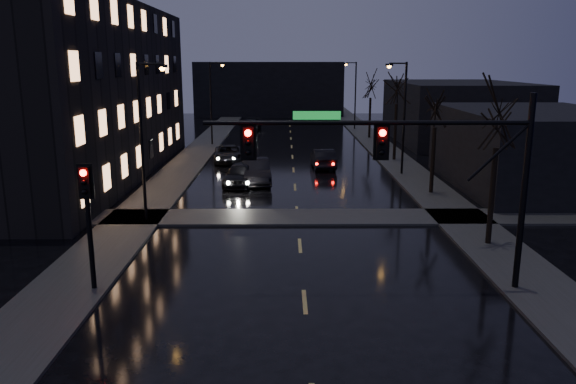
{
  "coord_description": "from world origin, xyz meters",
  "views": [
    {
      "loc": [
        -0.68,
        -9.81,
        7.99
      ],
      "look_at": [
        -0.55,
        10.82,
        3.2
      ],
      "focal_mm": 35.0,
      "sensor_mm": 36.0,
      "label": 1
    }
  ],
  "objects_px": {
    "oncoming_car_a": "(241,174)",
    "oncoming_car_c": "(229,154)",
    "oncoming_car_b": "(256,171)",
    "oncoming_car_d": "(251,125)",
    "lead_car": "(323,158)"
  },
  "relations": [
    {
      "from": "oncoming_car_d",
      "to": "oncoming_car_c",
      "type": "bearing_deg",
      "value": -87.02
    },
    {
      "from": "oncoming_car_b",
      "to": "oncoming_car_c",
      "type": "distance_m",
      "value": 8.59
    },
    {
      "from": "oncoming_car_a",
      "to": "oncoming_car_b",
      "type": "relative_size",
      "value": 0.9
    },
    {
      "from": "oncoming_car_a",
      "to": "oncoming_car_c",
      "type": "height_order",
      "value": "oncoming_car_a"
    },
    {
      "from": "lead_car",
      "to": "oncoming_car_c",
      "type": "bearing_deg",
      "value": -22.54
    },
    {
      "from": "oncoming_car_a",
      "to": "oncoming_car_c",
      "type": "relative_size",
      "value": 0.91
    },
    {
      "from": "oncoming_car_b",
      "to": "lead_car",
      "type": "bearing_deg",
      "value": 42.29
    },
    {
      "from": "oncoming_car_a",
      "to": "oncoming_car_d",
      "type": "bearing_deg",
      "value": 98.73
    },
    {
      "from": "oncoming_car_b",
      "to": "oncoming_car_d",
      "type": "height_order",
      "value": "oncoming_car_b"
    },
    {
      "from": "oncoming_car_c",
      "to": "oncoming_car_d",
      "type": "height_order",
      "value": "oncoming_car_d"
    },
    {
      "from": "oncoming_car_a",
      "to": "oncoming_car_d",
      "type": "height_order",
      "value": "oncoming_car_a"
    },
    {
      "from": "oncoming_car_c",
      "to": "oncoming_car_a",
      "type": "bearing_deg",
      "value": -85.06
    },
    {
      "from": "oncoming_car_d",
      "to": "lead_car",
      "type": "bearing_deg",
      "value": -69.22
    },
    {
      "from": "oncoming_car_c",
      "to": "oncoming_car_b",
      "type": "bearing_deg",
      "value": -77.74
    },
    {
      "from": "oncoming_car_d",
      "to": "lead_car",
      "type": "height_order",
      "value": "lead_car"
    }
  ]
}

